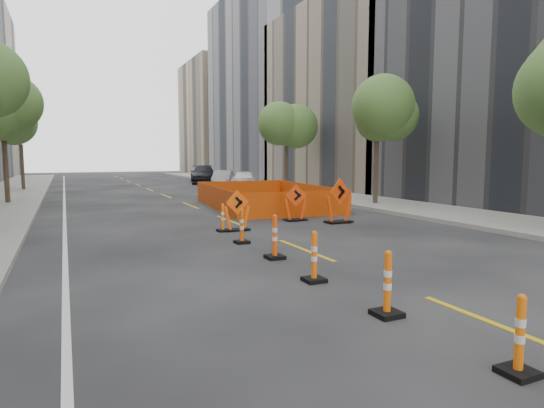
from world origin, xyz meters
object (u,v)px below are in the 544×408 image
channelizer_5 (242,226)px  chevron_sign_right (339,201)px  channelizer_2 (388,283)px  channelizer_3 (314,256)px  channelizer_4 (275,237)px  parked_car_mid (223,179)px  chevron_sign_center (296,203)px  channelizer_1 (520,335)px  parked_car_far (203,174)px  chevron_sign_left (237,210)px  channelizer_6 (223,218)px  parked_car_near (244,181)px

channelizer_5 → chevron_sign_right: chevron_sign_right is taller
channelizer_2 → channelizer_3: 2.17m
channelizer_3 → chevron_sign_right: bearing=53.7°
channelizer_4 → parked_car_mid: 26.22m
channelizer_2 → channelizer_4: 4.34m
channelizer_2 → chevron_sign_right: size_ratio=0.63×
channelizer_4 → chevron_sign_center: chevron_sign_center is taller
channelizer_1 → parked_car_far: size_ratio=0.17×
channelizer_2 → parked_car_far: bearing=78.5°
chevron_sign_right → chevron_sign_left: bearing=168.4°
channelizer_4 → parked_car_mid: (7.07, 25.25, 0.13)m
channelizer_3 → parked_car_mid: size_ratio=0.25×
channelizer_3 → channelizer_5: 4.34m
channelizer_6 → parked_car_far: size_ratio=0.17×
chevron_sign_left → parked_car_mid: bearing=69.1°
channelizer_2 → chevron_sign_center: 10.53m
parked_car_near → parked_car_far: (-0.02, 10.26, 0.07)m
channelizer_3 → chevron_sign_center: 8.54m
channelizer_2 → parked_car_mid: parked_car_mid is taller
channelizer_2 → chevron_sign_center: size_ratio=0.74×
chevron_sign_center → channelizer_6: bearing=-147.0°
channelizer_2 → channelizer_5: size_ratio=1.06×
channelizer_3 → parked_car_mid: (7.22, 27.42, 0.15)m
channelizer_5 → parked_car_mid: bearing=72.9°
chevron_sign_right → parked_car_far: bearing=71.9°
channelizer_6 → chevron_sign_left: size_ratio=0.68×
chevron_sign_left → channelizer_5: bearing=-110.4°
channelizer_1 → parked_car_mid: parked_car_mid is taller
channelizer_4 → channelizer_6: size_ratio=1.16×
channelizer_1 → chevron_sign_right: bearing=66.9°
chevron_sign_right → parked_car_far: (2.36, 26.29, -0.02)m
chevron_sign_right → parked_car_near: size_ratio=0.38×
channelizer_1 → channelizer_5: 8.68m
channelizer_1 → parked_car_near: (7.02, 26.94, 0.27)m
chevron_sign_center → parked_car_mid: size_ratio=0.35×
parked_car_near → channelizer_5: bearing=-94.9°
chevron_sign_center → channelizer_3: bearing=-102.1°
chevron_sign_center → parked_car_near: parked_car_near is taller
channelizer_3 → parked_car_far: bearing=77.7°
channelizer_1 → channelizer_3: (-0.18, 4.34, 0.04)m
channelizer_3 → chevron_sign_center: size_ratio=0.73×
chevron_sign_center → channelizer_2: bearing=-96.8°
parked_car_mid → parked_car_far: parked_car_far is taller
channelizer_3 → chevron_sign_left: 6.52m
channelizer_5 → chevron_sign_center: chevron_sign_center is taller
parked_car_mid → chevron_sign_right: bearing=-71.9°
chevron_sign_left → parked_car_far: 27.16m
channelizer_2 → channelizer_1: bearing=-86.9°
chevron_sign_left → parked_car_near: parked_car_near is taller
channelizer_1 → chevron_sign_right: 11.87m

